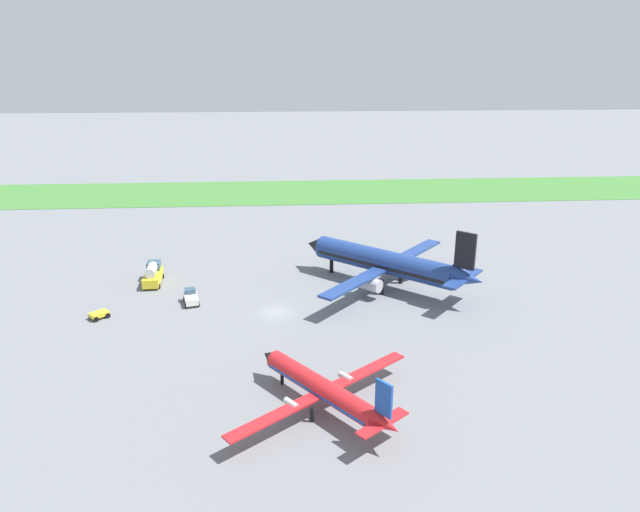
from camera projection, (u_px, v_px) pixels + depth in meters
name	position (u px, v px, depth m)	size (l,w,h in m)	color
ground_plane	(276.00, 312.00, 81.02)	(600.00, 600.00, 0.00)	slate
grass_taxiway_strip	(277.00, 192.00, 151.32)	(360.00, 28.00, 0.08)	#3D7533
airplane_foreground_turboprop	(323.00, 389.00, 57.84)	(19.06, 16.96, 6.91)	red
airplane_midfield_jet	(386.00, 263.00, 88.48)	(25.76, 25.03, 11.13)	navy
fuel_truck_near_gate	(153.00, 274.00, 90.80)	(2.97, 6.64, 3.29)	yellow
pushback_tug_midfield	(191.00, 297.00, 83.66)	(2.77, 3.93, 1.95)	white
baggage_cart_by_runway	(99.00, 314.00, 79.00)	(2.94, 2.89, 0.90)	yellow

